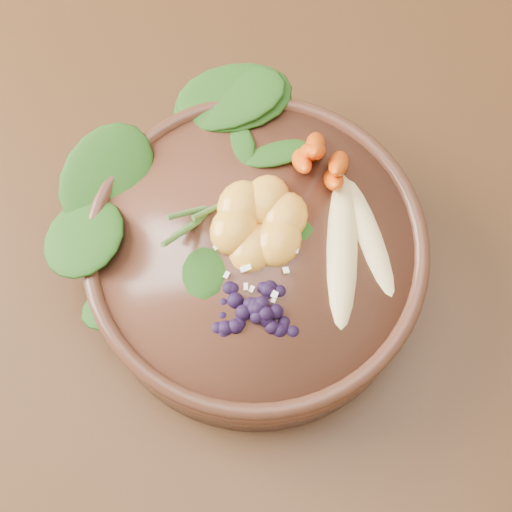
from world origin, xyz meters
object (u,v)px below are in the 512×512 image
stoneware_bowl (256,260)px  mandarin_cluster (259,216)px  dining_table (298,182)px  banana_halves (358,236)px  blueberry_pile (257,305)px  carrot_cluster (323,140)px  kale_heap (205,166)px

stoneware_bowl → mandarin_cluster: (-0.00, 0.02, 0.06)m
dining_table → banana_halves: 0.24m
blueberry_pile → carrot_cluster: bearing=91.3°
mandarin_cluster → carrot_cluster: bearing=71.1°
kale_heap → blueberry_pile: kale_heap is taller
stoneware_bowl → blueberry_pile: blueberry_pile is taller
blueberry_pile → banana_halves: bearing=59.4°
kale_heap → stoneware_bowl: bearing=-32.2°
mandarin_cluster → kale_heap: bearing=159.1°
stoneware_bowl → blueberry_pile: bearing=-66.2°
kale_heap → banana_halves: kale_heap is taller
carrot_cluster → mandarin_cluster: 0.08m
stoneware_bowl → banana_halves: 0.10m
kale_heap → carrot_cluster: (0.08, 0.05, 0.02)m
kale_heap → carrot_cluster: 0.10m
stoneware_bowl → blueberry_pile: size_ratio=2.16×
dining_table → stoneware_bowl: stoneware_bowl is taller
dining_table → mandarin_cluster: (0.01, -0.13, 0.19)m
dining_table → kale_heap: bearing=-114.2°
kale_heap → carrot_cluster: bearing=31.4°
kale_heap → carrot_cluster: carrot_cluster is taller
carrot_cluster → banana_halves: bearing=-66.9°
dining_table → banana_halves: size_ratio=9.82×
dining_table → stoneware_bowl: 0.20m
kale_heap → dining_table: bearing=65.8°
stoneware_bowl → kale_heap: 0.10m
blueberry_pile → kale_heap: bearing=132.7°
banana_halves → blueberry_pile: bearing=-141.5°
dining_table → carrot_cluster: (0.03, -0.06, 0.21)m
kale_heap → blueberry_pile: bearing=-47.3°
kale_heap → mandarin_cluster: size_ratio=2.07×
dining_table → blueberry_pile: (0.04, -0.21, 0.19)m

